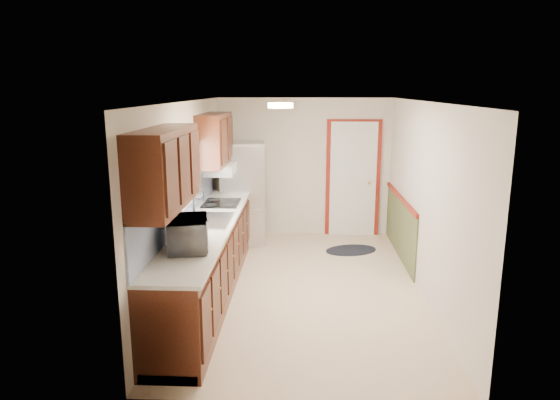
# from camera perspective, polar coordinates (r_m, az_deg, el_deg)

# --- Properties ---
(room_shell) EXTENTS (3.20, 5.20, 2.52)m
(room_shell) POSITION_cam_1_polar(r_m,az_deg,el_deg) (6.32, 2.85, 0.22)
(room_shell) COLOR beige
(room_shell) RESTS_ON ground
(kitchen_run) EXTENTS (0.63, 4.00, 2.20)m
(kitchen_run) POSITION_cam_1_polar(r_m,az_deg,el_deg) (6.25, -8.60, -3.74)
(kitchen_run) COLOR #3C180D
(kitchen_run) RESTS_ON ground
(back_wall_trim) EXTENTS (1.12, 2.30, 2.08)m
(back_wall_trim) POSITION_cam_1_polar(r_m,az_deg,el_deg) (8.61, 9.41, 1.31)
(back_wall_trim) COLOR maroon
(back_wall_trim) RESTS_ON ground
(ceiling_fixture) EXTENTS (0.30, 0.30, 0.06)m
(ceiling_fixture) POSITION_cam_1_polar(r_m,az_deg,el_deg) (5.98, 0.05, 10.75)
(ceiling_fixture) COLOR #FFD88C
(ceiling_fixture) RESTS_ON room_shell
(microwave) EXTENTS (0.45, 0.65, 0.40)m
(microwave) POSITION_cam_1_polar(r_m,az_deg,el_deg) (5.19, -10.50, -3.43)
(microwave) COLOR white
(microwave) RESTS_ON kitchen_run
(refrigerator) EXTENTS (0.77, 0.75, 1.70)m
(refrigerator) POSITION_cam_1_polar(r_m,az_deg,el_deg) (8.33, -4.25, 0.81)
(refrigerator) COLOR #B7B7BC
(refrigerator) RESTS_ON ground
(rug) EXTENTS (0.98, 0.79, 0.01)m
(rug) POSITION_cam_1_polar(r_m,az_deg,el_deg) (8.16, 8.12, -5.69)
(rug) COLOR black
(rug) RESTS_ON ground
(cooktop) EXTENTS (0.50, 0.60, 0.02)m
(cooktop) POSITION_cam_1_polar(r_m,az_deg,el_deg) (7.20, -6.70, -0.34)
(cooktop) COLOR black
(cooktop) RESTS_ON kitchen_run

